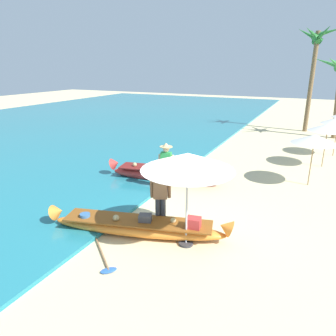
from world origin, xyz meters
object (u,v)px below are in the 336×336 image
object	(u,v)px
palm_tree_tall_inland	(316,49)
boat_red_midground	(166,174)
person_vendor_hatted	(166,164)
person_tourist_customer	(160,195)
paddle	(104,259)
patio_umbrella_large	(188,162)
boat_orange_foreground	(138,226)

from	to	relation	value
palm_tree_tall_inland	boat_red_midground	bearing A→B (deg)	-108.38
person_vendor_hatted	person_tourist_customer	size ratio (longest dim) A/B	0.99
person_vendor_hatted	palm_tree_tall_inland	distance (m)	14.82
boat_red_midground	paddle	bearing A→B (deg)	-79.65
boat_red_midground	patio_umbrella_large	xyz separation A→B (m)	(2.39, -3.77, 1.85)
palm_tree_tall_inland	paddle	size ratio (longest dim) A/B	5.02
palm_tree_tall_inland	paddle	bearing A→B (deg)	-100.43
boat_orange_foreground	patio_umbrella_large	distance (m)	2.31
person_vendor_hatted	patio_umbrella_large	xyz separation A→B (m)	(1.98, -2.93, 1.13)
boat_red_midground	person_tourist_customer	size ratio (longest dim) A/B	2.61
patio_umbrella_large	paddle	world-z (taller)	patio_umbrella_large
boat_orange_foreground	person_tourist_customer	world-z (taller)	person_tourist_customer
boat_orange_foreground	person_tourist_customer	xyz separation A→B (m)	(0.39, 0.52, 0.76)
person_tourist_customer	patio_umbrella_large	size ratio (longest dim) A/B	0.75
person_vendor_hatted	person_tourist_customer	bearing A→B (deg)	-67.14
palm_tree_tall_inland	paddle	distance (m)	19.04
person_vendor_hatted	paddle	world-z (taller)	person_vendor_hatted
person_vendor_hatted	patio_umbrella_large	world-z (taller)	patio_umbrella_large
boat_red_midground	person_vendor_hatted	xyz separation A→B (m)	(0.41, -0.83, 0.72)
patio_umbrella_large	paddle	distance (m)	2.92
boat_red_midground	paddle	xyz separation A→B (m)	(0.95, -5.18, -0.26)
boat_orange_foreground	person_tourist_customer	size ratio (longest dim) A/B	2.75
person_vendor_hatted	patio_umbrella_large	bearing A→B (deg)	-56.05
boat_orange_foreground	person_vendor_hatted	world-z (taller)	person_vendor_hatted
person_vendor_hatted	person_tourist_customer	distance (m)	2.72
person_vendor_hatted	boat_red_midground	bearing A→B (deg)	116.24
person_tourist_customer	paddle	xyz separation A→B (m)	(-0.52, -1.84, -0.97)
paddle	boat_orange_foreground	bearing A→B (deg)	84.15
person_vendor_hatted	patio_umbrella_large	distance (m)	3.71
boat_orange_foreground	paddle	distance (m)	1.34
boat_orange_foreground	person_tourist_customer	bearing A→B (deg)	53.44
palm_tree_tall_inland	person_vendor_hatted	bearing A→B (deg)	-105.74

